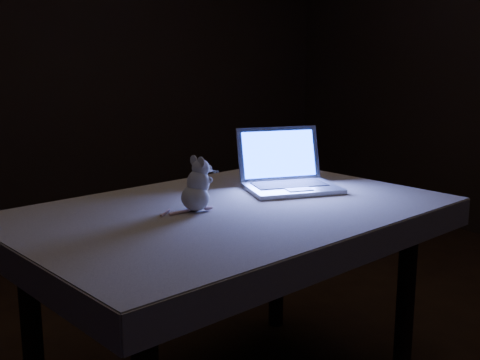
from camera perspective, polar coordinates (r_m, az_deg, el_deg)
back_wall at (r=4.44m, az=-16.82°, el=12.38°), size 4.50×0.04×2.60m
table at (r=2.14m, az=-0.87°, el=-12.10°), size 1.44×1.03×0.72m
tablecloth at (r=2.09m, az=-0.97°, el=-3.41°), size 1.48×1.03×0.09m
laptop at (r=2.24m, az=5.04°, el=1.84°), size 0.41×0.38×0.23m
plush_mouse at (r=1.96m, az=-4.29°, el=-0.39°), size 0.16×0.16×0.18m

